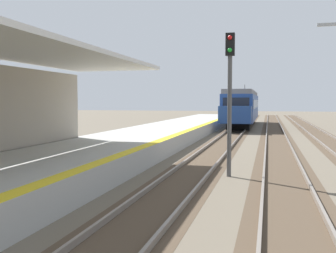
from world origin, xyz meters
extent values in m
cube|color=#A8A8A3|center=(-2.50, 16.00, 0.45)|extent=(5.00, 80.00, 0.90)
cube|color=yellow|center=(-0.25, 16.00, 0.90)|extent=(0.50, 80.00, 0.01)
cube|color=#4C3D2D|center=(1.90, 20.00, 0.00)|extent=(2.34, 120.00, 0.01)
cube|color=slate|center=(1.18, 20.00, 0.08)|extent=(0.08, 120.00, 0.15)
cube|color=slate|center=(2.62, 20.00, 0.08)|extent=(0.08, 120.00, 0.15)
cube|color=#4C3D2D|center=(5.30, 20.00, 0.00)|extent=(2.34, 120.00, 0.01)
cube|color=slate|center=(4.58, 20.00, 0.08)|extent=(0.08, 120.00, 0.15)
cube|color=slate|center=(6.02, 20.00, 0.08)|extent=(0.08, 120.00, 0.15)
cube|color=navy|center=(1.90, 44.72, 2.07)|extent=(2.90, 18.00, 2.70)
cube|color=slate|center=(1.90, 44.72, 3.64)|extent=(2.67, 18.00, 0.44)
cube|color=black|center=(1.90, 35.70, 2.48)|extent=(2.32, 0.06, 1.21)
cube|color=navy|center=(1.90, 34.92, 1.60)|extent=(2.78, 1.60, 1.49)
cube|color=black|center=(3.36, 44.72, 2.48)|extent=(0.04, 15.84, 0.86)
cylinder|color=#333333|center=(1.90, 48.32, 4.31)|extent=(0.06, 0.06, 0.90)
cube|color=black|center=(1.90, 38.87, 0.36)|extent=(2.17, 2.20, 0.72)
cube|color=black|center=(1.90, 50.57, 0.36)|extent=(2.17, 2.20, 0.72)
cylinder|color=#4C4C4C|center=(3.34, 15.19, 2.20)|extent=(0.16, 0.16, 4.40)
cube|color=black|center=(3.34, 15.19, 4.80)|extent=(0.32, 0.24, 0.80)
sphere|color=red|center=(3.34, 15.05, 5.02)|extent=(0.16, 0.16, 0.16)
sphere|color=green|center=(3.34, 15.05, 4.58)|extent=(0.16, 0.16, 0.16)
camera|label=1|loc=(4.71, 1.10, 2.76)|focal=41.15mm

